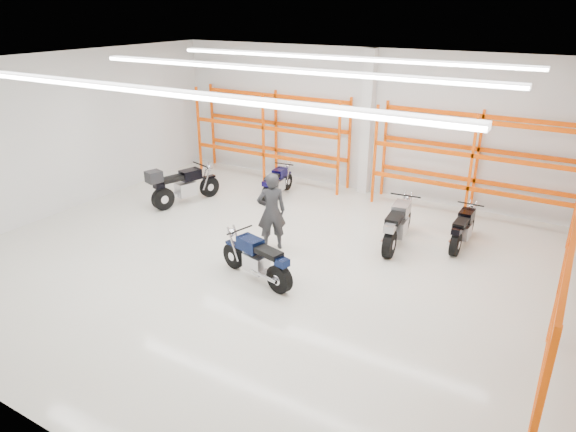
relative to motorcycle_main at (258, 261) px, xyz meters
The scene contains 11 objects.
ground 1.03m from the motorcycle_main, 110.66° to the left, with size 14.00×14.00×0.00m, color beige.
room_shell 2.93m from the motorcycle_main, 110.11° to the left, with size 14.02×12.02×4.51m.
motorcycle_main is the anchor object (origin of this frame).
motorcycle_back_a 5.38m from the motorcycle_main, 149.72° to the left, with size 1.08×2.38×1.25m.
motorcycle_back_b 5.36m from the motorcycle_main, 117.59° to the left, with size 0.65×1.97×0.97m.
motorcycle_back_c 3.85m from the motorcycle_main, 58.90° to the left, with size 0.78×2.35×1.15m.
motorcycle_back_d 5.34m from the motorcycle_main, 50.11° to the left, with size 0.66×1.99×0.98m.
standing_man 1.76m from the motorcycle_main, 112.32° to the left, with size 0.72×0.47×1.98m, color black.
structural_column 6.90m from the motorcycle_main, 92.74° to the left, with size 0.32×0.32×4.50m, color white.
pallet_racking_back_left 7.45m from the motorcycle_main, 120.45° to the left, with size 5.67×0.87×3.00m.
pallet_racking_back_right 7.15m from the motorcycle_main, 64.02° to the left, with size 5.67×0.87×3.00m.
Camera 1 is at (5.96, -9.09, 5.68)m, focal length 32.00 mm.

